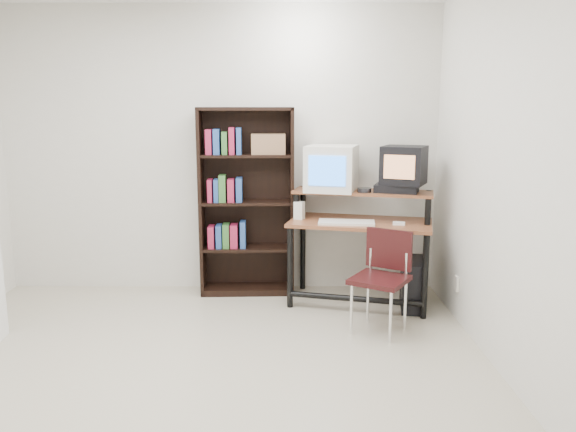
{
  "coord_description": "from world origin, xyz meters",
  "views": [
    {
      "loc": [
        0.62,
        -3.19,
        1.7
      ],
      "look_at": [
        0.62,
        1.1,
        0.87
      ],
      "focal_mm": 35.0,
      "sensor_mm": 36.0,
      "label": 1
    }
  ],
  "objects_px": {
    "crt_tv": "(404,165)",
    "computer_desk": "(360,226)",
    "bookshelf": "(247,199)",
    "crt_monitor": "(332,168)",
    "school_chair": "(383,270)",
    "pc_tower": "(413,284)"
  },
  "relations": [
    {
      "from": "crt_monitor",
      "to": "crt_tv",
      "type": "height_order",
      "value": "crt_tv"
    },
    {
      "from": "crt_monitor",
      "to": "pc_tower",
      "type": "distance_m",
      "value": 1.22
    },
    {
      "from": "bookshelf",
      "to": "crt_monitor",
      "type": "bearing_deg",
      "value": -10.52
    },
    {
      "from": "computer_desk",
      "to": "pc_tower",
      "type": "relative_size",
      "value": 2.92
    },
    {
      "from": "crt_monitor",
      "to": "crt_tv",
      "type": "relative_size",
      "value": 1.14
    },
    {
      "from": "computer_desk",
      "to": "crt_tv",
      "type": "relative_size",
      "value": 2.89
    },
    {
      "from": "pc_tower",
      "to": "school_chair",
      "type": "height_order",
      "value": "school_chair"
    },
    {
      "from": "crt_tv",
      "to": "computer_desk",
      "type": "bearing_deg",
      "value": -152.08
    },
    {
      "from": "pc_tower",
      "to": "school_chair",
      "type": "relative_size",
      "value": 0.58
    },
    {
      "from": "crt_monitor",
      "to": "school_chair",
      "type": "bearing_deg",
      "value": -51.67
    },
    {
      "from": "crt_monitor",
      "to": "bookshelf",
      "type": "height_order",
      "value": "bookshelf"
    },
    {
      "from": "school_chair",
      "to": "bookshelf",
      "type": "bearing_deg",
      "value": 171.96
    },
    {
      "from": "computer_desk",
      "to": "bookshelf",
      "type": "distance_m",
      "value": 1.06
    },
    {
      "from": "crt_tv",
      "to": "bookshelf",
      "type": "distance_m",
      "value": 1.43
    },
    {
      "from": "crt_tv",
      "to": "bookshelf",
      "type": "bearing_deg",
      "value": -166.56
    },
    {
      "from": "computer_desk",
      "to": "crt_tv",
      "type": "xyz_separation_m",
      "value": [
        0.36,
        0.02,
        0.52
      ]
    },
    {
      "from": "crt_monitor",
      "to": "school_chair",
      "type": "height_order",
      "value": "crt_monitor"
    },
    {
      "from": "crt_monitor",
      "to": "school_chair",
      "type": "distance_m",
      "value": 1.11
    },
    {
      "from": "crt_tv",
      "to": "pc_tower",
      "type": "relative_size",
      "value": 1.01
    },
    {
      "from": "crt_tv",
      "to": "school_chair",
      "type": "relative_size",
      "value": 0.59
    },
    {
      "from": "school_chair",
      "to": "bookshelf",
      "type": "relative_size",
      "value": 0.45
    },
    {
      "from": "computer_desk",
      "to": "crt_monitor",
      "type": "xyz_separation_m",
      "value": [
        -0.24,
        0.17,
        0.48
      ]
    }
  ]
}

